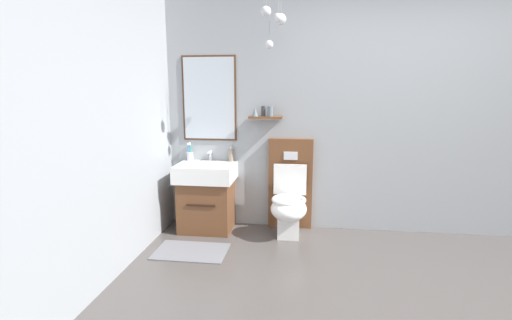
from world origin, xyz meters
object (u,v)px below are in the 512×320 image
(vanity_sink_left, at_px, (207,195))
(soap_dispenser, at_px, (231,155))
(toothbrush_cup, at_px, (190,155))
(toilet, at_px, (289,199))

(vanity_sink_left, relative_size, soap_dispenser, 4.41)
(vanity_sink_left, distance_m, toothbrush_cup, 0.50)
(vanity_sink_left, height_order, soap_dispenser, soap_dispenser)
(toilet, distance_m, toothbrush_cup, 1.22)
(vanity_sink_left, height_order, toilet, toilet)
(vanity_sink_left, bearing_deg, toothbrush_cup, 142.59)
(toilet, height_order, toothbrush_cup, toilet)
(toothbrush_cup, bearing_deg, toilet, -8.11)
(soap_dispenser, bearing_deg, vanity_sink_left, -142.26)
(vanity_sink_left, distance_m, soap_dispenser, 0.51)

